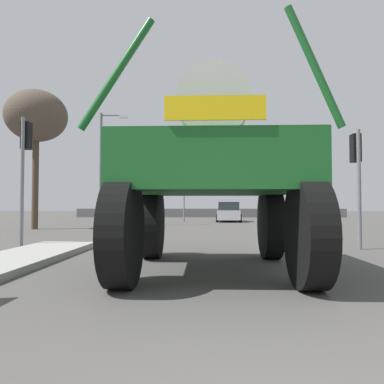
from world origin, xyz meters
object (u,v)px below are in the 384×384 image
(traffic_signal_near_left, at_px, (25,153))
(traffic_signal_near_right, at_px, (356,162))
(oversize_sprayer, at_px, (212,174))
(sedan_ahead, at_px, (229,212))
(traffic_signal_far_left, at_px, (184,186))
(streetlight_far_left, at_px, (103,162))
(bare_tree_left, at_px, (36,117))

(traffic_signal_near_left, bearing_deg, traffic_signal_near_right, 0.04)
(oversize_sprayer, relative_size, sedan_ahead, 1.18)
(sedan_ahead, bearing_deg, traffic_signal_near_right, -167.53)
(oversize_sprayer, relative_size, traffic_signal_far_left, 1.31)
(oversize_sprayer, height_order, streetlight_far_left, streetlight_far_left)
(traffic_signal_far_left, height_order, bare_tree_left, bare_tree_left)
(oversize_sprayer, xyz_separation_m, traffic_signal_far_left, (-1.75, 21.42, 0.87))
(streetlight_far_left, bearing_deg, traffic_signal_near_right, -47.77)
(traffic_signal_near_left, xyz_separation_m, streetlight_far_left, (-0.96, 12.07, 1.13))
(sedan_ahead, distance_m, traffic_signal_far_left, 4.05)
(traffic_signal_near_right, bearing_deg, traffic_signal_near_left, -179.96)
(bare_tree_left, bearing_deg, traffic_signal_far_left, 51.50)
(traffic_signal_near_right, xyz_separation_m, traffic_signal_far_left, (-6.10, 17.67, 0.23))
(traffic_signal_far_left, bearing_deg, sedan_ahead, 0.89)
(traffic_signal_far_left, distance_m, bare_tree_left, 12.39)
(traffic_signal_near_right, relative_size, streetlight_far_left, 0.49)
(sedan_ahead, xyz_separation_m, traffic_signal_near_right, (2.61, -17.73, 1.84))
(oversize_sprayer, xyz_separation_m, traffic_signal_near_right, (4.35, 3.75, 0.65))
(sedan_ahead, distance_m, bare_tree_left, 15.37)
(bare_tree_left, bearing_deg, streetlight_far_left, 55.34)
(traffic_signal_near_left, xyz_separation_m, traffic_signal_far_left, (3.90, 17.68, -0.10))
(oversize_sprayer, height_order, traffic_signal_near_right, oversize_sprayer)
(oversize_sprayer, relative_size, streetlight_far_left, 0.70)
(oversize_sprayer, bearing_deg, sedan_ahead, -4.52)
(traffic_signal_near_left, distance_m, streetlight_far_left, 12.16)
(traffic_signal_near_left, xyz_separation_m, traffic_signal_near_right, (9.99, 0.01, -0.32))
(bare_tree_left, bearing_deg, traffic_signal_near_right, -31.54)
(traffic_signal_near_right, bearing_deg, oversize_sprayer, -139.25)
(streetlight_far_left, relative_size, bare_tree_left, 0.96)
(traffic_signal_near_left, bearing_deg, bare_tree_left, 113.12)
(sedan_ahead, distance_m, streetlight_far_left, 10.60)
(traffic_signal_near_right, height_order, bare_tree_left, bare_tree_left)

